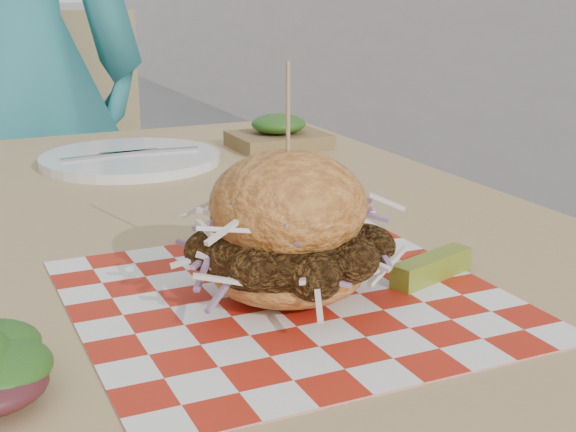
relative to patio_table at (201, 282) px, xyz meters
name	(u,v)px	position (x,y,z in m)	size (l,w,h in m)	color
patio_table	(201,282)	(0.00, 0.00, 0.00)	(0.80, 1.20, 0.75)	tan
patio_chair	(68,187)	(0.01, 1.02, -0.12)	(0.46, 0.47, 0.95)	tan
paper_liner	(288,298)	(-0.01, -0.26, 0.08)	(0.36, 0.36, 0.00)	red
sandwich	(288,235)	(-0.01, -0.26, 0.14)	(0.18, 0.18, 0.20)	#D1863B
pickle_spear	(432,267)	(0.13, -0.28, 0.09)	(0.10, 0.02, 0.02)	olive
place_setting	(131,159)	(0.00, 0.32, 0.09)	(0.27, 0.27, 0.02)	white
kraft_tray	(279,134)	(0.25, 0.34, 0.10)	(0.15, 0.12, 0.06)	olive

